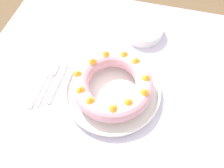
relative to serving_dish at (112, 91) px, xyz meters
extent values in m
plane|color=brown|center=(0.00, 0.01, -0.78)|extent=(8.00, 8.00, 0.00)
cube|color=silver|center=(0.00, 0.01, -0.03)|extent=(1.11, 1.03, 0.03)
cylinder|color=brown|center=(-0.48, 0.46, -0.41)|extent=(0.06, 0.06, 0.74)
cylinder|color=brown|center=(0.49, 0.46, -0.41)|extent=(0.06, 0.06, 0.74)
cylinder|color=white|center=(0.00, 0.00, -0.01)|extent=(0.34, 0.34, 0.01)
torus|color=white|center=(0.00, 0.00, 0.01)|extent=(0.35, 0.35, 0.01)
torus|color=#E09EAD|center=(0.00, 0.00, 0.05)|extent=(0.28, 0.28, 0.06)
cone|color=orange|center=(0.11, 0.03, 0.08)|extent=(0.04, 0.04, 0.01)
cone|color=orange|center=(0.06, 0.10, 0.08)|extent=(0.04, 0.04, 0.01)
cone|color=orange|center=(0.02, 0.11, 0.08)|extent=(0.03, 0.03, 0.01)
cone|color=orange|center=(-0.05, 0.10, 0.08)|extent=(0.04, 0.04, 0.01)
cone|color=orange|center=(-0.09, 0.06, 0.08)|extent=(0.04, 0.04, 0.01)
cone|color=orange|center=(-0.12, -0.01, 0.08)|extent=(0.04, 0.04, 0.01)
cone|color=orange|center=(-0.09, -0.07, 0.08)|extent=(0.03, 0.03, 0.01)
cone|color=orange|center=(-0.05, -0.09, 0.08)|extent=(0.04, 0.04, 0.01)
cone|color=orange|center=(0.03, -0.10, 0.08)|extent=(0.04, 0.04, 0.01)
cone|color=orange|center=(0.07, -0.07, 0.08)|extent=(0.04, 0.04, 0.01)
cone|color=orange|center=(0.11, -0.02, 0.08)|extent=(0.04, 0.04, 0.01)
cube|color=white|center=(-0.24, -0.05, -0.01)|extent=(0.01, 0.14, 0.01)
cube|color=silver|center=(-0.24, 0.04, -0.01)|extent=(0.02, 0.05, 0.01)
cube|color=white|center=(-0.27, -0.09, -0.01)|extent=(0.02, 0.10, 0.01)
cube|color=silver|center=(-0.27, 0.02, -0.01)|extent=(0.02, 0.12, 0.00)
cube|color=white|center=(-0.21, -0.06, -0.01)|extent=(0.02, 0.08, 0.01)
cube|color=silver|center=(-0.21, 0.03, -0.01)|extent=(0.02, 0.10, 0.00)
cylinder|color=white|center=(0.06, 0.32, 0.01)|extent=(0.17, 0.17, 0.04)
cube|color=white|center=(0.29, -0.02, -0.01)|extent=(0.14, 0.11, 0.00)
camera|label=1|loc=(0.10, -0.38, 0.69)|focal=35.00mm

